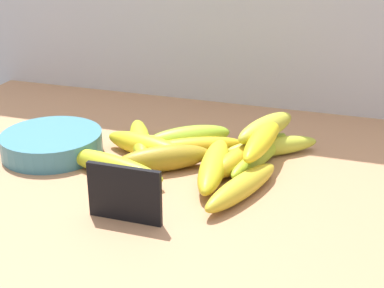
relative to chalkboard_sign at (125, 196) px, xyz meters
The scene contains 16 objects.
counter_top 17.14cm from the chalkboard_sign, 95.99° to the left, with size 110.00×76.00×3.00cm, color #AD7B55.
chalkboard_sign is the anchor object (origin of this frame).
fruit_bowl 28.08cm from the chalkboard_sign, 142.30° to the left, with size 17.94×17.94×3.94cm, color teal.
banana_0 21.62cm from the chalkboard_sign, 103.57° to the left, with size 18.36×4.12×4.12cm, color yellow.
banana_1 18.88cm from the chalkboard_sign, 64.71° to the left, with size 19.86×4.23×4.23cm, color gold.
banana_2 23.98cm from the chalkboard_sign, 85.71° to the left, with size 18.97×3.47×3.47cm, color gold.
banana_3 28.71cm from the chalkboard_sign, 60.36° to the left, with size 20.95×3.34×3.34cm, color #A1C32A.
banana_4 25.82cm from the chalkboard_sign, 108.58° to the left, with size 17.35×3.64×3.64cm, color gold.
banana_5 24.37cm from the chalkboard_sign, 61.72° to the left, with size 15.52×3.99×3.99cm, color gold.
banana_6 18.42cm from the chalkboard_sign, 39.82° to the left, with size 18.54×3.63×3.63cm, color gold.
banana_7 32.66cm from the chalkboard_sign, 61.76° to the left, with size 17.49×3.40×3.40cm, color gold.
banana_8 14.98cm from the chalkboard_sign, 123.76° to the left, with size 20.89×3.66×3.66cm, color gold.
banana_9 16.97cm from the chalkboard_sign, 92.29° to the left, with size 16.27×4.37×4.37cm, color olive.
banana_10 27.37cm from the chalkboard_sign, 89.44° to the left, with size 16.10×4.17×4.17cm, color #91BC2D.
banana_11 27.70cm from the chalkboard_sign, 57.98° to the left, with size 19.23×3.73×3.73cm, color yellow.
banana_12 31.62cm from the chalkboard_sign, 63.21° to the left, with size 15.58×3.93×3.93cm, color gold.
Camera 1 is at (32.76, -80.04, 44.68)cm, focal length 53.21 mm.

